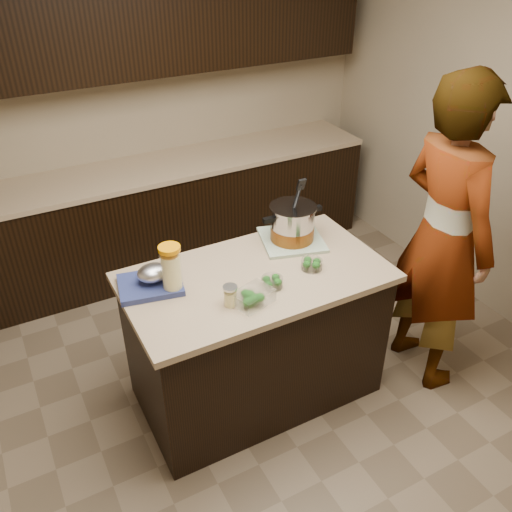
% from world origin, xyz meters
% --- Properties ---
extents(ground_plane, '(4.00, 4.00, 0.00)m').
position_xyz_m(ground_plane, '(0.00, 0.00, 0.00)').
color(ground_plane, brown).
rests_on(ground_plane, ground).
extents(room_shell, '(4.04, 4.04, 2.72)m').
position_xyz_m(room_shell, '(0.00, 0.00, 1.71)').
color(room_shell, tan).
rests_on(room_shell, ground).
extents(back_cabinets, '(3.60, 0.63, 2.33)m').
position_xyz_m(back_cabinets, '(0.00, 1.74, 0.94)').
color(back_cabinets, black).
rests_on(back_cabinets, ground).
extents(island, '(1.46, 0.81, 0.90)m').
position_xyz_m(island, '(0.00, 0.00, 0.45)').
color(island, black).
rests_on(island, ground).
extents(dish_towel, '(0.44, 0.44, 0.02)m').
position_xyz_m(dish_towel, '(0.36, 0.21, 0.91)').
color(dish_towel, '#597F55').
rests_on(dish_towel, island).
extents(stock_pot, '(0.39, 0.29, 0.39)m').
position_xyz_m(stock_pot, '(0.36, 0.21, 1.01)').
color(stock_pot, '#B7B7BC').
rests_on(stock_pot, dish_towel).
extents(lemonade_pitcher, '(0.15, 0.15, 0.28)m').
position_xyz_m(lemonade_pitcher, '(-0.46, 0.06, 1.03)').
color(lemonade_pitcher, '#F2E494').
rests_on(lemonade_pitcher, island).
extents(mason_jar, '(0.09, 0.09, 0.12)m').
position_xyz_m(mason_jar, '(-0.24, -0.18, 0.95)').
color(mason_jar, '#F2E494').
rests_on(mason_jar, island).
extents(broccoli_tub_left, '(0.14, 0.14, 0.06)m').
position_xyz_m(broccoli_tub_left, '(0.02, -0.14, 0.93)').
color(broccoli_tub_left, silver).
rests_on(broccoli_tub_left, island).
extents(broccoli_tub_right, '(0.14, 0.14, 0.06)m').
position_xyz_m(broccoli_tub_right, '(0.30, -0.10, 0.93)').
color(broccoli_tub_right, silver).
rests_on(broccoli_tub_right, island).
extents(broccoli_tub_rect, '(0.23, 0.19, 0.07)m').
position_xyz_m(broccoli_tub_rect, '(-0.13, -0.22, 0.93)').
color(broccoli_tub_rect, silver).
rests_on(broccoli_tub_rect, island).
extents(blue_tray, '(0.38, 0.32, 0.13)m').
position_xyz_m(blue_tray, '(-0.55, 0.16, 0.94)').
color(blue_tray, navy).
rests_on(blue_tray, island).
extents(person, '(0.51, 0.74, 1.96)m').
position_xyz_m(person, '(1.08, -0.29, 0.98)').
color(person, gray).
rests_on(person, ground).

